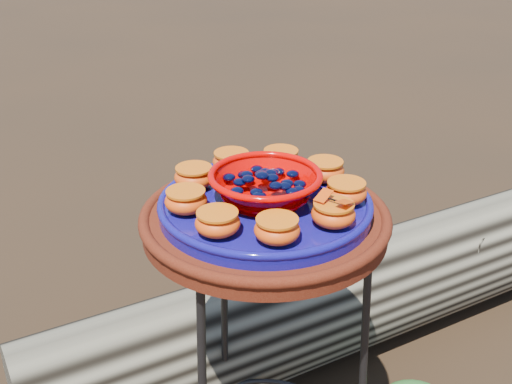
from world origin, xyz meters
name	(u,v)px	position (x,y,z in m)	size (l,w,h in m)	color
plant_stand	(264,375)	(0.00, 0.00, 0.35)	(0.44, 0.44, 0.70)	black
terracotta_saucer	(265,222)	(0.00, 0.00, 0.72)	(0.45, 0.45, 0.04)	#3F0D05
cobalt_plate	(265,207)	(0.00, 0.00, 0.75)	(0.39, 0.39, 0.03)	#080A44
red_bowl	(265,187)	(0.00, 0.00, 0.79)	(0.19, 0.19, 0.05)	#CA0200
glass_gems	(265,167)	(0.00, 0.00, 0.83)	(0.15, 0.15, 0.03)	black
orange_half_0	(333,214)	(0.06, -0.13, 0.78)	(0.08, 0.08, 0.04)	red
orange_half_1	(346,193)	(0.13, -0.07, 0.78)	(0.08, 0.08, 0.04)	red
orange_half_2	(325,171)	(0.14, 0.03, 0.78)	(0.08, 0.08, 0.04)	red
orange_half_3	(281,160)	(0.09, 0.11, 0.78)	(0.08, 0.08, 0.04)	red
orange_half_4	(231,162)	(0.00, 0.15, 0.78)	(0.08, 0.08, 0.04)	red
orange_half_5	(194,177)	(-0.09, 0.11, 0.78)	(0.08, 0.08, 0.04)	red
orange_half_6	(186,201)	(-0.14, 0.02, 0.78)	(0.08, 0.08, 0.04)	red
orange_half_7	(218,223)	(-0.13, -0.07, 0.78)	(0.08, 0.08, 0.04)	red
orange_half_8	(277,230)	(-0.05, -0.14, 0.78)	(0.08, 0.08, 0.04)	red
butterfly	(334,200)	(0.06, -0.13, 0.81)	(0.07, 0.05, 0.01)	#D63E06
driftwood_log	(323,304)	(0.38, 0.37, 0.16)	(1.74, 0.46, 0.33)	black
foliage_back	(144,370)	(-0.15, 0.43, 0.07)	(0.30, 0.30, 0.15)	#2F6B28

